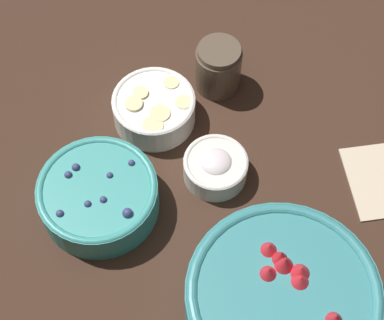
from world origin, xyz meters
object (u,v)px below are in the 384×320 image
at_px(bowl_strawberries, 282,298).
at_px(bowl_blueberries, 98,195).
at_px(bowl_cream, 215,166).
at_px(jar_chocolate, 218,68).
at_px(bowl_bananas, 154,107).

relative_size(bowl_strawberries, bowl_blueberries, 1.46).
relative_size(bowl_cream, jar_chocolate, 1.11).
bearing_deg(bowl_blueberries, bowl_bananas, 161.03).
bearing_deg(bowl_blueberries, jar_chocolate, 148.67).
distance_m(bowl_strawberries, bowl_cream, 0.23).
height_order(bowl_strawberries, bowl_blueberries, bowl_strawberries).
distance_m(bowl_bananas, bowl_cream, 0.15).
bearing_deg(bowl_blueberries, bowl_strawberries, 64.86).
bearing_deg(bowl_bananas, bowl_strawberries, 36.13).
height_order(bowl_bananas, jar_chocolate, jar_chocolate).
bearing_deg(bowl_cream, bowl_strawberries, 28.08).
distance_m(bowl_strawberries, bowl_blueberries, 0.31).
bearing_deg(bowl_cream, bowl_bananas, -130.87).
height_order(bowl_blueberries, jar_chocolate, jar_chocolate).
height_order(bowl_strawberries, bowl_bananas, bowl_strawberries).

